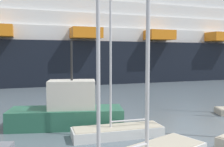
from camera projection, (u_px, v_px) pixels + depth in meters
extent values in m
cube|color=white|center=(118.00, 132.00, 14.88)|extent=(5.41, 1.88, 0.58)
cube|color=beige|center=(118.00, 127.00, 14.85)|extent=(5.19, 1.74, 0.04)
cylinder|color=silver|center=(111.00, 48.00, 14.40)|extent=(0.13, 0.13, 9.21)
cylinder|color=silver|center=(130.00, 120.00, 15.04)|extent=(2.40, 0.25, 0.10)
cylinder|color=silver|center=(148.00, 1.00, 10.30)|extent=(0.17, 0.17, 12.54)
cylinder|color=silver|center=(98.00, 85.00, 6.71)|extent=(0.11, 0.11, 7.13)
cube|color=#2D6B51|center=(67.00, 118.00, 16.89)|extent=(7.74, 4.02, 1.26)
cube|color=silver|center=(72.00, 94.00, 16.81)|extent=(3.37, 2.46, 1.87)
cylinder|color=#262626|center=(71.00, 61.00, 16.65)|extent=(0.15, 0.15, 2.59)
cube|color=black|center=(136.00, 61.00, 52.00)|extent=(126.80, 18.52, 6.97)
cube|color=white|center=(136.00, 38.00, 51.66)|extent=(116.65, 16.33, 2.28)
cube|color=white|center=(137.00, 27.00, 51.49)|extent=(109.65, 15.35, 2.28)
cube|color=white|center=(137.00, 16.00, 51.32)|extent=(102.65, 14.37, 2.28)
cube|color=white|center=(137.00, 4.00, 51.15)|extent=(95.66, 13.39, 2.28)
cube|color=orange|center=(86.00, 33.00, 38.84)|extent=(4.58, 3.58, 1.60)
cube|color=orange|center=(159.00, 35.00, 42.96)|extent=(4.58, 3.58, 1.60)
cube|color=orange|center=(220.00, 37.00, 47.08)|extent=(4.58, 3.58, 1.60)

